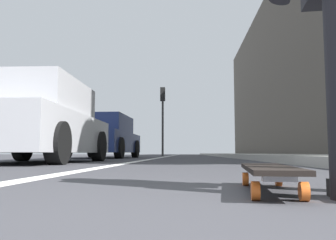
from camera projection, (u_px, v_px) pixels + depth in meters
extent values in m
plane|color=#38383D|center=(191.00, 159.00, 10.51)|extent=(80.00, 80.00, 0.00)
cube|color=silver|center=(169.00, 156.00, 20.51)|extent=(52.00, 0.16, 0.01)
cube|color=#9E9B93|center=(248.00, 155.00, 18.30)|extent=(52.00, 3.20, 0.14)
cube|color=#595249|center=(285.00, 66.00, 22.64)|extent=(40.00, 1.20, 11.43)
cylinder|color=orange|center=(245.00, 179.00, 1.89)|extent=(0.07, 0.04, 0.07)
cylinder|color=orange|center=(279.00, 179.00, 1.86)|extent=(0.07, 0.04, 0.07)
cylinder|color=orange|center=(255.00, 191.00, 1.30)|extent=(0.07, 0.04, 0.07)
cylinder|color=orange|center=(304.00, 192.00, 1.27)|extent=(0.07, 0.04, 0.07)
cube|color=silver|center=(262.00, 170.00, 1.88)|extent=(0.07, 0.13, 0.02)
cube|color=silver|center=(279.00, 178.00, 1.29)|extent=(0.07, 0.13, 0.02)
cube|color=black|center=(269.00, 168.00, 1.59)|extent=(0.86, 0.28, 0.02)
cube|color=#B7B7BC|center=(37.00, 134.00, 6.58)|extent=(4.11, 1.83, 0.70)
cube|color=#B7B7BC|center=(35.00, 98.00, 6.49)|extent=(2.27, 1.67, 0.60)
cube|color=#4C606B|center=(57.00, 106.00, 7.61)|extent=(0.06, 1.57, 0.51)
cylinder|color=black|center=(23.00, 146.00, 7.86)|extent=(0.65, 0.23, 0.65)
cylinder|color=black|center=(99.00, 146.00, 7.79)|extent=(0.65, 0.23, 0.65)
cylinder|color=black|center=(58.00, 143.00, 5.26)|extent=(0.65, 0.23, 0.65)
cube|color=navy|center=(104.00, 143.00, 12.71)|extent=(4.53, 2.00, 0.70)
cube|color=navy|center=(103.00, 124.00, 12.62)|extent=(2.52, 1.77, 0.60)
cube|color=#4C606B|center=(112.00, 127.00, 13.84)|extent=(0.10, 1.61, 0.51)
cylinder|color=black|center=(92.00, 149.00, 14.14)|extent=(0.68, 0.24, 0.68)
cylinder|color=black|center=(135.00, 149.00, 13.98)|extent=(0.68, 0.24, 0.68)
cylinder|color=black|center=(66.00, 148.00, 11.40)|extent=(0.68, 0.24, 0.68)
cylinder|color=black|center=(119.00, 148.00, 11.24)|extent=(0.68, 0.24, 0.68)
cylinder|color=#2D2D2D|center=(163.00, 128.00, 20.69)|extent=(0.12, 0.12, 3.22)
cube|color=black|center=(163.00, 94.00, 20.88)|extent=(0.24, 0.28, 0.80)
sphere|color=#360606|center=(163.00, 90.00, 21.03)|extent=(0.16, 0.16, 0.16)
sphere|color=#392907|center=(163.00, 95.00, 21.01)|extent=(0.16, 0.16, 0.16)
sphere|color=green|center=(163.00, 99.00, 20.98)|extent=(0.16, 0.16, 0.16)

